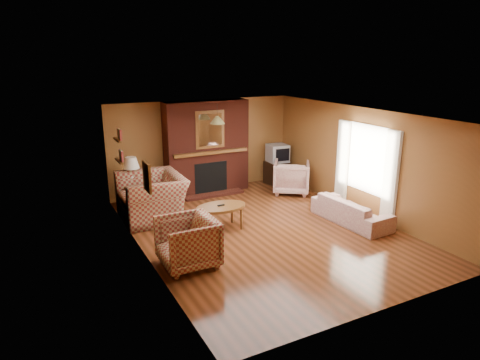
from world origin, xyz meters
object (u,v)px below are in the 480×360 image
fireplace (207,148)px  table_lamp (131,169)px  floral_armchair (291,177)px  coffee_table (221,208)px  plaid_armchair (188,242)px  crt_tv (278,153)px  floral_sofa (351,210)px  side_table (133,197)px  tv_stand (277,172)px  plaid_loveseat (152,197)px

fireplace → table_lamp: (-2.10, -0.53, -0.18)m
floral_armchair → coffee_table: 3.03m
fireplace → plaid_armchair: bearing=-117.8°
fireplace → crt_tv: fireplace is taller
plaid_armchair → table_lamp: (-0.15, 3.16, 0.57)m
floral_sofa → side_table: 4.94m
crt_tv → tv_stand: bearing=90.0°
coffee_table → fireplace: bearing=73.1°
side_table → floral_sofa: bearing=-35.9°
coffee_table → crt_tv: (2.81, 2.29, 0.42)m
coffee_table → side_table: (-1.34, 1.95, -0.13)m
fireplace → crt_tv: 2.08m
coffee_table → side_table: bearing=124.6°
fireplace → plaid_armchair: fireplace is taller
plaid_loveseat → crt_tv: bearing=106.4°
fireplace → plaid_armchair: size_ratio=2.53×
coffee_table → table_lamp: (-1.34, 1.95, 0.55)m
plaid_loveseat → coffee_table: 1.68m
plaid_loveseat → tv_stand: plaid_loveseat is taller
floral_sofa → tv_stand: tv_stand is taller
crt_tv → table_lamp: bearing=-175.3°
side_table → crt_tv: 4.20m
floral_sofa → plaid_armchair: bearing=90.7°
floral_sofa → floral_armchair: size_ratio=1.99×
plaid_armchair → floral_armchair: (3.88, 2.61, -0.01)m
fireplace → floral_sofa: (1.90, -3.44, -0.91)m
plaid_armchair → table_lamp: 3.21m
floral_sofa → table_lamp: 5.00m
table_lamp → crt_tv: table_lamp is taller
plaid_armchair → coffee_table: 1.70m
plaid_armchair → side_table: (-0.15, 3.16, -0.10)m
plaid_armchair → table_lamp: bearing=-176.9°
plaid_armchair → floral_sofa: plaid_armchair is taller
fireplace → side_table: bearing=-165.7°
plaid_loveseat → plaid_armchair: (-0.10, -2.48, -0.06)m
fireplace → tv_stand: 2.23m
plaid_armchair → floral_sofa: 3.86m
fireplace → tv_stand: fireplace is taller
floral_sofa → side_table: (-4.00, 2.90, 0.06)m
coffee_table → tv_stand: 3.63m
fireplace → table_lamp: bearing=-165.7°
fireplace → tv_stand: size_ratio=3.79×
floral_sofa → tv_stand: bearing=-5.8°
plaid_armchair → floral_sofa: (3.85, 0.26, -0.16)m
plaid_loveseat → tv_stand: size_ratio=2.39×
side_table → coffee_table: bearing=-55.4°
floral_sofa → coffee_table: 2.83m
floral_sofa → crt_tv: size_ratio=3.24×
plaid_loveseat → floral_armchair: size_ratio=1.64×
plaid_loveseat → side_table: (-0.25, 0.67, -0.16)m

